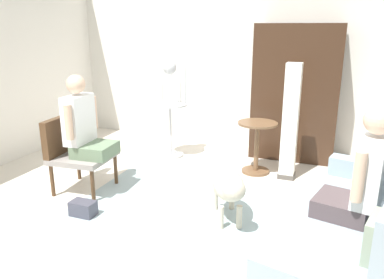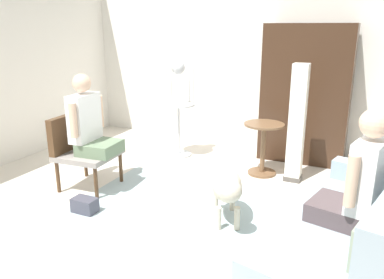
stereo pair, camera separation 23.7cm
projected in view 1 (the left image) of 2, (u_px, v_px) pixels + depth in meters
ground_plane at (208, 220)px, 3.78m from camera, size 7.55×7.55×0.00m
back_wall at (267, 53)px, 5.77m from camera, size 6.89×0.12×2.89m
area_rug at (210, 222)px, 3.73m from camera, size 2.97×2.03×0.01m
couch at (363, 232)px, 2.96m from camera, size 1.30×2.07×0.90m
armchair at (74, 148)px, 4.37m from camera, size 0.66×0.67×0.85m
person_on_couch at (363, 176)px, 2.84m from camera, size 0.54×0.54×0.88m
person_on_armchair at (84, 125)px, 4.25m from camera, size 0.51×0.58×0.90m
round_end_table at (257, 143)px, 4.90m from camera, size 0.50×0.50×0.67m
dog at (228, 185)px, 3.65m from camera, size 0.51×0.84×0.60m
bird_cage_stand at (170, 102)px, 5.41m from camera, size 0.48×0.48×1.38m
column_lamp at (290, 123)px, 4.64m from camera, size 0.20×0.20×1.43m
armoire_cabinet at (296, 93)px, 5.37m from camera, size 1.15×0.56×1.87m
handbag at (83, 209)px, 3.85m from camera, size 0.25×0.16×0.15m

